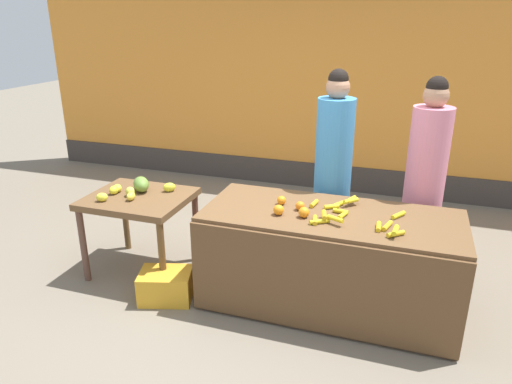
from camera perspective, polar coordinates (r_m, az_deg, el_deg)
ground_plane at (r=4.30m, az=1.43°, el=-11.98°), size 24.00×24.00×0.00m
market_wall_back at (r=6.52m, az=9.47°, el=14.73°), size 8.84×0.23×3.42m
fruit_stall_counter at (r=3.97m, az=8.80°, el=-8.20°), size 2.06×0.89×0.83m
side_table_wooden at (r=4.48m, az=-13.98°, el=-1.69°), size 0.91×0.77×0.77m
banana_bunch_pile at (r=3.73m, az=11.46°, el=-2.79°), size 0.77×0.64×0.07m
orange_pile at (r=3.78m, az=4.26°, el=-1.92°), size 0.32×0.30×0.09m
mango_papaya_pile at (r=4.48m, az=-14.38°, el=0.53°), size 0.58×0.54×0.14m
vendor_woman_blue_shirt at (r=4.41m, az=9.30°, el=2.39°), size 0.34×0.34×1.89m
vendor_woman_pink_shirt at (r=4.38m, az=19.75°, el=1.07°), size 0.34×0.34×1.86m
produce_crate at (r=4.21m, az=-10.86°, el=-11.09°), size 0.51×0.43×0.26m
produce_sack at (r=5.07m, az=-1.55°, el=-3.67°), size 0.43×0.45×0.46m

